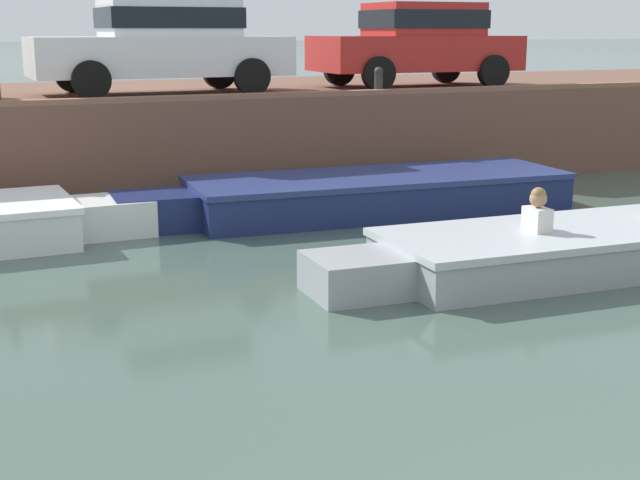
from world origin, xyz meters
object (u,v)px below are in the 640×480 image
Objects in this scene: motorboat_passing at (573,248)px; car_right_inner_red at (418,41)px; car_centre_white at (163,42)px; mooring_bollard_east at (379,79)px; boat_moored_central_navy at (361,195)px.

car_right_inner_red reaches higher than motorboat_passing.
motorboat_passing is 1.41× the size of car_centre_white.
car_centre_white is 3.65m from mooring_bollard_east.
boat_moored_central_navy is 4.52m from car_centre_white.
motorboat_passing is (0.78, -3.80, -0.03)m from boat_moored_central_navy.
motorboat_passing is at bearing -106.02° from car_right_inner_red.
mooring_bollard_east is at bearing 56.93° from boat_moored_central_navy.
mooring_bollard_east is (-1.59, -1.48, -0.61)m from car_right_inner_red.
boat_moored_central_navy is 1.75× the size of car_right_inner_red.
car_centre_white is at bearing 120.53° from boat_moored_central_navy.
car_right_inner_red is at bearing 50.16° from boat_moored_central_navy.
boat_moored_central_navy is 1.13× the size of motorboat_passing.
boat_moored_central_navy is at bearing -129.84° from car_right_inner_red.
car_right_inner_red is at bearing 42.94° from mooring_bollard_east.
car_centre_white is at bearing 155.71° from mooring_bollard_east.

